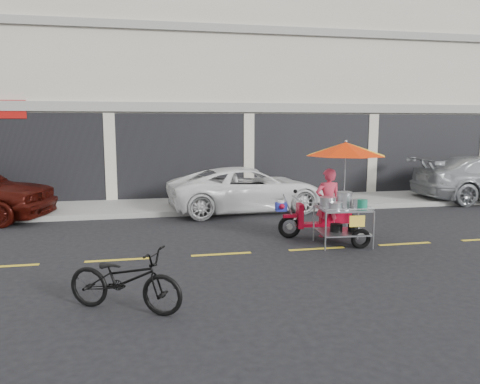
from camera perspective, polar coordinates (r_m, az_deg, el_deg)
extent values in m
plane|color=black|center=(9.87, 9.34, -6.86)|extent=(90.00, 90.00, 0.00)
cube|color=gray|center=(15.00, 1.86, -1.25)|extent=(45.00, 3.00, 0.15)
cube|color=beige|center=(19.74, -1.53, 12.48)|extent=(36.00, 8.00, 8.00)
cube|color=black|center=(15.78, 1.07, 4.26)|extent=(35.28, 0.06, 2.90)
cube|color=gray|center=(15.73, 1.10, 10.26)|extent=(36.00, 0.12, 0.30)
cube|color=gray|center=(16.01, 1.12, 19.24)|extent=(36.00, 0.12, 0.25)
cube|color=gold|center=(9.87, 9.34, -6.84)|extent=(42.00, 0.10, 0.01)
imported|color=white|center=(13.79, 0.98, 0.34)|extent=(4.89, 2.62, 1.31)
imported|color=black|center=(6.71, -13.86, -10.31)|extent=(1.79, 1.33, 0.90)
torus|color=black|center=(10.65, 6.06, -4.23)|extent=(0.53, 0.14, 0.53)
torus|color=black|center=(11.06, 13.10, -3.94)|extent=(0.53, 0.14, 0.53)
cylinder|color=#9EA0A5|center=(10.65, 6.06, -4.23)|extent=(0.13, 0.06, 0.13)
cylinder|color=#9EA0A5|center=(11.06, 13.10, -3.94)|extent=(0.13, 0.06, 0.13)
cube|color=#A8071E|center=(10.60, 6.08, -2.91)|extent=(0.30, 0.13, 0.07)
cylinder|color=#9EA0A5|center=(10.57, 6.09, -2.17)|extent=(0.34, 0.07, 0.75)
cube|color=#A8071E|center=(10.66, 7.29, -2.87)|extent=(0.13, 0.32, 0.56)
cube|color=#A8071E|center=(10.81, 9.42, -3.91)|extent=(0.76, 0.31, 0.07)
cube|color=#A8071E|center=(10.90, 11.55, -2.72)|extent=(0.71, 0.29, 0.37)
cube|color=black|center=(10.83, 11.12, -1.63)|extent=(0.62, 0.26, 0.09)
cylinder|color=#9EA0A5|center=(10.55, 6.70, -0.66)|extent=(0.07, 0.51, 0.03)
sphere|color=black|center=(10.73, 6.76, 0.08)|extent=(0.09, 0.09, 0.09)
cylinder|color=white|center=(10.64, 6.66, -3.23)|extent=(0.12, 0.12, 0.05)
cube|color=navy|center=(10.51, 5.02, -1.80)|extent=(0.25, 0.22, 0.19)
cylinder|color=white|center=(10.50, 5.02, -1.20)|extent=(0.16, 0.16, 0.05)
cone|color=#A8071E|center=(10.36, 5.21, -1.85)|extent=(0.18, 0.22, 0.17)
torus|color=black|center=(10.05, 14.50, -5.53)|extent=(0.43, 0.12, 0.43)
cylinder|color=#9EA0A5|center=(9.66, 10.39, -4.81)|extent=(0.04, 0.04, 0.79)
cylinder|color=#9EA0A5|center=(10.44, 8.98, -3.79)|extent=(0.04, 0.04, 0.79)
cylinder|color=#9EA0A5|center=(10.02, 15.97, -4.52)|extent=(0.04, 0.04, 0.79)
cylinder|color=#9EA0A5|center=(10.77, 14.20, -3.57)|extent=(0.04, 0.04, 0.79)
cube|color=#9EA0A5|center=(10.23, 12.38, -4.79)|extent=(1.08, 0.90, 0.03)
cube|color=#9EA0A5|center=(10.13, 12.47, -1.98)|extent=(1.08, 0.90, 0.04)
cylinder|color=#9EA0A5|center=(9.74, 13.32, -2.09)|extent=(1.02, 0.09, 0.02)
cylinder|color=#9EA0A5|center=(10.51, 11.70, -1.28)|extent=(1.02, 0.09, 0.02)
cylinder|color=#9EA0A5|center=(9.96, 9.72, -1.75)|extent=(0.08, 0.84, 0.02)
cylinder|color=#9EA0A5|center=(10.31, 15.15, -1.58)|extent=(0.08, 0.84, 0.02)
cylinder|color=#9EA0A5|center=(10.62, 11.61, -4.30)|extent=(0.08, 0.70, 0.04)
cylinder|color=#9EA0A5|center=(10.53, 11.69, -1.83)|extent=(0.08, 0.70, 0.04)
cube|color=yellow|center=(9.81, 14.09, -3.48)|extent=(0.33, 0.04, 0.23)
cylinder|color=#B7B7BC|center=(10.19, 10.66, -1.22)|extent=(0.37, 0.37, 0.19)
cylinder|color=#B7B7BC|center=(10.33, 12.60, -0.87)|extent=(0.35, 0.35, 0.29)
cylinder|color=#B7B7BC|center=(10.28, 14.25, -1.37)|extent=(0.26, 0.26, 0.15)
cylinder|color=#B7B7BC|center=(9.88, 11.55, -1.72)|extent=(0.29, 0.29, 0.13)
cylinder|color=#187456|center=(10.02, 14.69, -1.47)|extent=(0.22, 0.22, 0.20)
cylinder|color=black|center=(10.17, 11.66, -4.29)|extent=(0.28, 0.28, 0.17)
cylinder|color=black|center=(10.30, 13.61, -4.25)|extent=(0.24, 0.24, 0.15)
cylinder|color=#9EA0A5|center=(10.14, 12.66, 2.00)|extent=(0.02, 0.02, 1.39)
sphere|color=#9EA0A5|center=(10.08, 12.79, 6.04)|extent=(0.06, 0.06, 0.06)
imported|color=#CA3149|center=(10.79, 10.66, -1.31)|extent=(0.60, 0.41, 1.57)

